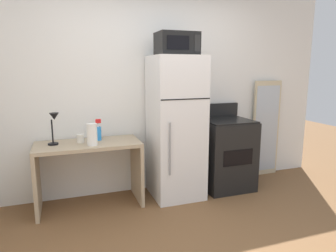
% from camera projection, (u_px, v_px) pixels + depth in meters
% --- Properties ---
extents(wall_back_white, '(5.00, 0.10, 2.60)m').
position_uv_depth(wall_back_white, '(152.00, 90.00, 3.90)').
color(wall_back_white, white).
rests_on(wall_back_white, ground).
extents(desk, '(1.16, 0.54, 0.75)m').
position_uv_depth(desk, '(89.00, 162.00, 3.45)').
color(desk, tan).
rests_on(desk, ground).
extents(desk_lamp, '(0.14, 0.12, 0.35)m').
position_uv_depth(desk_lamp, '(54.00, 123.00, 3.27)').
color(desk_lamp, black).
rests_on(desk_lamp, desk).
extents(coffee_mug, '(0.08, 0.08, 0.09)m').
position_uv_depth(coffee_mug, '(80.00, 138.00, 3.41)').
color(coffee_mug, white).
rests_on(coffee_mug, desk).
extents(spray_bottle, '(0.06, 0.06, 0.25)m').
position_uv_depth(spray_bottle, '(98.00, 132.00, 3.51)').
color(spray_bottle, '#2D8CEA').
rests_on(spray_bottle, desk).
extents(paper_towel_roll, '(0.11, 0.11, 0.24)m').
position_uv_depth(paper_towel_roll, '(92.00, 134.00, 3.27)').
color(paper_towel_roll, white).
rests_on(paper_towel_roll, desk).
extents(refrigerator, '(0.59, 0.64, 1.72)m').
position_uv_depth(refrigerator, '(176.00, 128.00, 3.69)').
color(refrigerator, white).
rests_on(refrigerator, ground).
extents(microwave, '(0.46, 0.35, 0.26)m').
position_uv_depth(microwave, '(177.00, 44.00, 3.49)').
color(microwave, black).
rests_on(microwave, refrigerator).
extents(oven_range, '(0.64, 0.61, 1.10)m').
position_uv_depth(oven_range, '(225.00, 153.00, 4.01)').
color(oven_range, black).
rests_on(oven_range, ground).
extents(leaning_mirror, '(0.44, 0.03, 1.40)m').
position_uv_depth(leaning_mirror, '(266.00, 129.00, 4.47)').
color(leaning_mirror, '#C6B793').
rests_on(leaning_mirror, ground).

